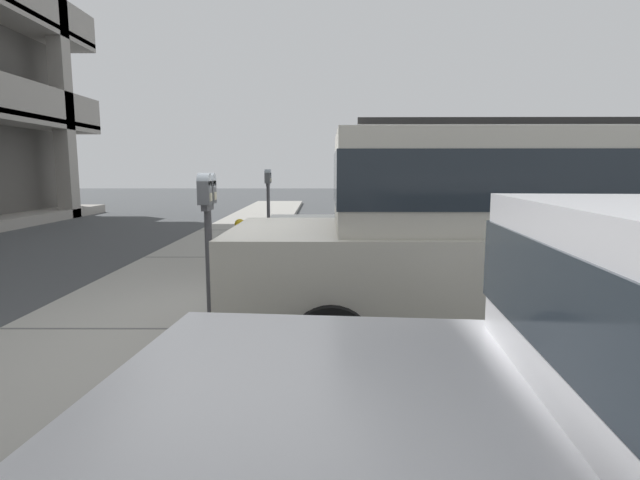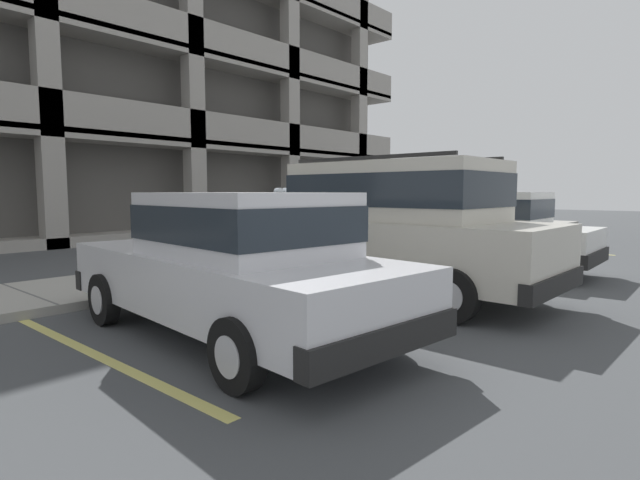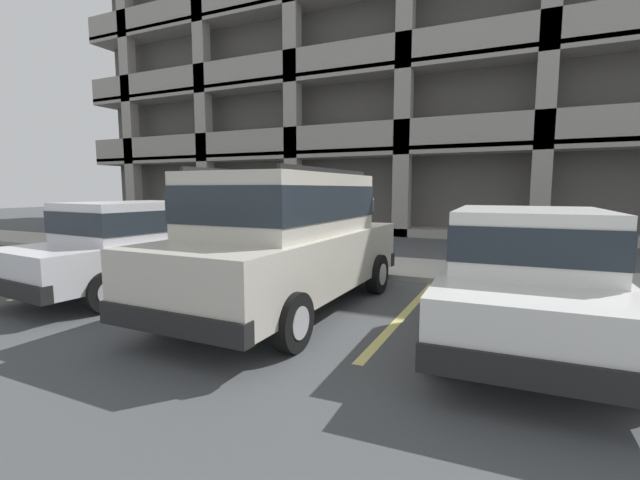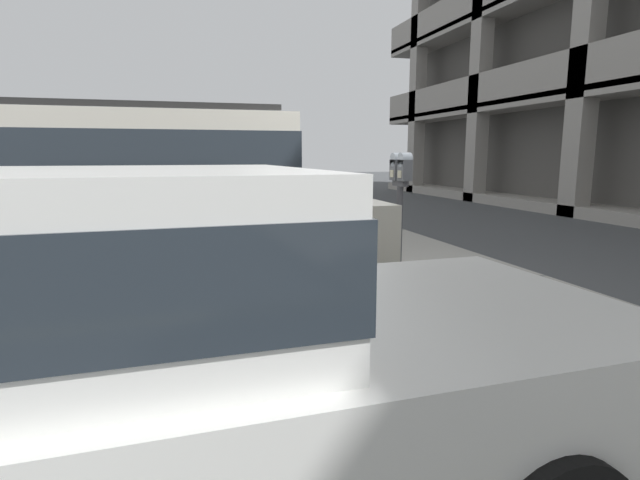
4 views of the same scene
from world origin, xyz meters
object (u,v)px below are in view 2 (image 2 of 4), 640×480
silver_suv (394,223)px  dark_hatchback (479,229)px  parking_meter_near (282,208)px  fire_hydrant (381,236)px  parking_meter_far (434,202)px  red_sedan (235,261)px

silver_suv → dark_hatchback: size_ratio=1.06×
parking_meter_near → fire_hydrant: (3.69, 0.30, -0.77)m
parking_meter_near → fire_hydrant: 3.78m
dark_hatchback → parking_meter_near: 3.89m
parking_meter_far → parking_meter_near: bearing=-179.6°
parking_meter_near → fire_hydrant: bearing=4.6°
red_sedan → dark_hatchback: size_ratio=1.02×
parking_meter_far → red_sedan: bearing=-163.8°
dark_hatchback → fire_hydrant: bearing=72.3°
red_sedan → parking_meter_far: bearing=21.4°
silver_suv → parking_meter_far: (6.16, 2.69, 0.18)m
parking_meter_far → fire_hydrant: parking_meter_far is taller
parking_meter_near → fire_hydrant: size_ratio=2.14×
red_sedan → fire_hydrant: red_sedan is taller
red_sedan → parking_meter_near: 4.19m
fire_hydrant → dark_hatchback: bearing=-105.7°
red_sedan → silver_suv: bearing=4.4°
dark_hatchback → parking_meter_far: size_ratio=2.95×
red_sedan → dark_hatchback: bearing=5.4°
silver_suv → red_sedan: (-2.97, 0.04, -0.27)m
parking_meter_far → dark_hatchback: bearing=-138.8°
dark_hatchback → parking_meter_far: bearing=39.2°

